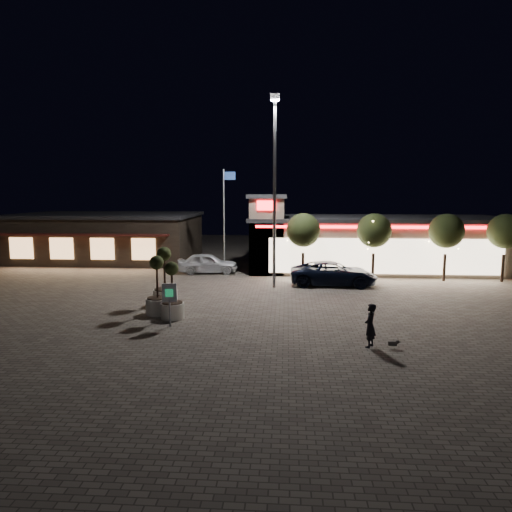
# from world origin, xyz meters

# --- Properties ---
(ground) EXTENTS (90.00, 90.00, 0.00)m
(ground) POSITION_xyz_m (0.00, 0.00, 0.00)
(ground) COLOR #72685C
(ground) RESTS_ON ground
(retail_building) EXTENTS (20.40, 8.40, 6.10)m
(retail_building) POSITION_xyz_m (9.51, 15.82, 2.21)
(retail_building) COLOR gray
(retail_building) RESTS_ON ground
(restaurant_building) EXTENTS (16.40, 11.00, 4.30)m
(restaurant_building) POSITION_xyz_m (-14.00, 19.97, 2.16)
(restaurant_building) COLOR #382D23
(restaurant_building) RESTS_ON ground
(floodlight_pole) EXTENTS (0.60, 0.40, 12.38)m
(floodlight_pole) POSITION_xyz_m (2.00, 8.00, 7.02)
(floodlight_pole) COLOR gray
(floodlight_pole) RESTS_ON ground
(flagpole) EXTENTS (0.95, 0.10, 8.00)m
(flagpole) POSITION_xyz_m (-1.90, 13.00, 4.74)
(flagpole) COLOR white
(flagpole) RESTS_ON ground
(string_tree_a) EXTENTS (2.42, 2.42, 4.79)m
(string_tree_a) POSITION_xyz_m (4.00, 11.00, 3.56)
(string_tree_a) COLOR #332319
(string_tree_a) RESTS_ON ground
(string_tree_b) EXTENTS (2.42, 2.42, 4.79)m
(string_tree_b) POSITION_xyz_m (9.00, 11.00, 3.56)
(string_tree_b) COLOR #332319
(string_tree_b) RESTS_ON ground
(string_tree_c) EXTENTS (2.42, 2.42, 4.79)m
(string_tree_c) POSITION_xyz_m (14.00, 11.00, 3.56)
(string_tree_c) COLOR #332319
(string_tree_c) RESTS_ON ground
(string_tree_d) EXTENTS (2.42, 2.42, 4.79)m
(string_tree_d) POSITION_xyz_m (18.00, 11.00, 3.56)
(string_tree_d) COLOR #332319
(string_tree_d) RESTS_ON ground
(pickup_truck) EXTENTS (5.89, 2.85, 1.62)m
(pickup_truck) POSITION_xyz_m (5.99, 8.98, 0.81)
(pickup_truck) COLOR black
(pickup_truck) RESTS_ON ground
(white_sedan) EXTENTS (4.81, 2.36, 1.58)m
(white_sedan) POSITION_xyz_m (-3.32, 12.98, 0.79)
(white_sedan) COLOR silver
(white_sedan) RESTS_ON ground
(pedestrian) EXTENTS (0.69, 0.78, 1.81)m
(pedestrian) POSITION_xyz_m (6.22, -3.55, 0.90)
(pedestrian) COLOR black
(pedestrian) RESTS_ON ground
(dog) EXTENTS (0.45, 0.16, 0.24)m
(dog) POSITION_xyz_m (7.18, -3.68, 0.24)
(dog) COLOR #59514C
(dog) RESTS_ON ground
(planter_left) EXTENTS (1.34, 1.34, 3.29)m
(planter_left) POSITION_xyz_m (-3.92, 2.72, 1.02)
(planter_left) COLOR silver
(planter_left) RESTS_ON ground
(planter_mid) EXTENTS (1.25, 1.25, 3.07)m
(planter_mid) POSITION_xyz_m (-3.81, 0.88, 0.95)
(planter_mid) COLOR silver
(planter_mid) RESTS_ON ground
(planter_right) EXTENTS (1.17, 1.17, 2.87)m
(planter_right) POSITION_xyz_m (-2.86, 0.15, 0.89)
(planter_right) COLOR silver
(planter_right) RESTS_ON ground
(valet_sign) EXTENTS (0.68, 0.14, 2.06)m
(valet_sign) POSITION_xyz_m (-2.62, -1.27, 1.44)
(valet_sign) COLOR gray
(valet_sign) RESTS_ON ground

